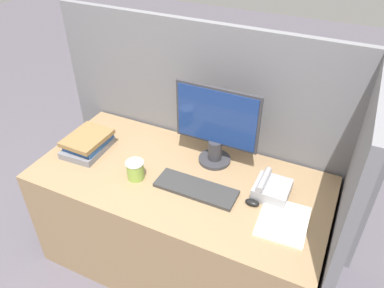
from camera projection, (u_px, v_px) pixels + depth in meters
name	position (u px, v px, depth m)	size (l,w,h in m)	color
cubicle_panel_rear	(210.00, 136.00, 2.40)	(2.05, 0.04, 1.46)	slate
cubicle_panel_right	(341.00, 222.00, 1.81)	(0.04, 0.85, 1.46)	slate
desk	(180.00, 221.00, 2.30)	(1.65, 0.79, 0.72)	#937551
monitor	(216.00, 128.00, 2.07)	(0.49, 0.19, 0.48)	#333338
keyboard	(196.00, 189.00, 2.00)	(0.45, 0.15, 0.02)	#333333
mouse	(252.00, 202.00, 1.91)	(0.07, 0.04, 0.03)	black
coffee_cup	(135.00, 170.00, 2.05)	(0.10, 0.10, 0.11)	#8CB247
book_stack	(88.00, 143.00, 2.26)	(0.23, 0.29, 0.10)	slate
desk_telephone	(271.00, 189.00, 1.95)	(0.18, 0.18, 0.11)	#99999E
paper_pile	(283.00, 221.00, 1.81)	(0.25, 0.29, 0.01)	white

